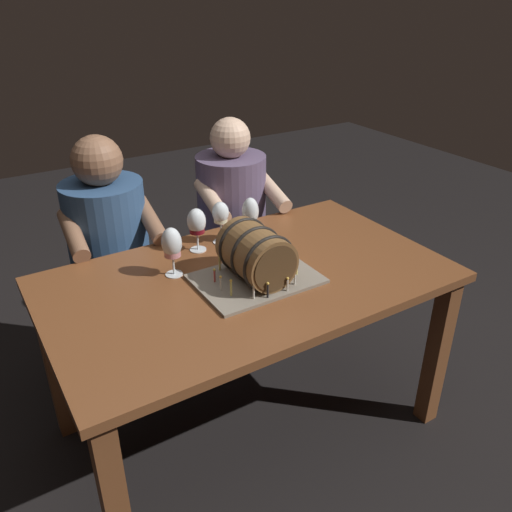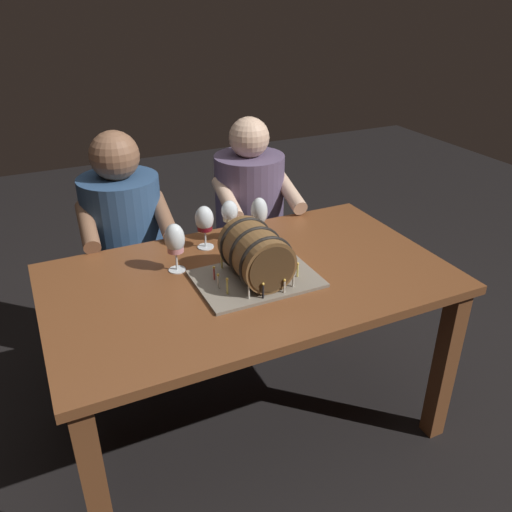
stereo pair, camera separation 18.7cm
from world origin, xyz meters
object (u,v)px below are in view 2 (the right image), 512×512
Objects in this scene: wine_glass_rose at (175,241)px; wine_glass_white at (230,213)px; barrel_cake at (256,257)px; wine_glass_red at (204,221)px; dining_table at (249,299)px; person_seated_right at (250,237)px; wine_glass_empty at (259,212)px; person_seated_left at (128,260)px.

wine_glass_white is at bearing 27.91° from wine_glass_rose.
barrel_cake is 2.28× the size of wine_glass_rose.
wine_glass_rose reaches higher than wine_glass_red.
wine_glass_rose reaches higher than dining_table.
person_seated_right is (0.31, 0.73, -0.30)m from barrel_cake.
wine_glass_rose is 0.40m from wine_glass_empty.
person_seated_left reaches higher than person_seated_right.
wine_glass_white is 0.12m from wine_glass_red.
barrel_cake is 0.38× the size of person_seated_left.
wine_glass_empty is at bearing -43.41° from person_seated_left.
dining_table is at bearing -76.98° from wine_glass_red.
wine_glass_white is 0.32m from wine_glass_rose.
person_seated_right is (0.38, 0.40, -0.32)m from wine_glass_red.
wine_glass_white is 0.12m from wine_glass_empty.
person_seated_left is (-0.47, 0.45, -0.33)m from wine_glass_empty.
dining_table is 1.28× the size of person_seated_left.
barrel_cake is 0.85m from person_seated_right.
person_seated_left is (-0.33, 0.73, -0.29)m from barrel_cake.
dining_table is 8.18× the size of wine_glass_red.
dining_table is at bearing -122.93° from wine_glass_empty.
wine_glass_rose is 0.17× the size of person_seated_left.
wine_glass_rose is at bearing 140.83° from barrel_cake.
barrel_cake reaches higher than wine_glass_red.
wine_glass_white and wine_glass_red have the same top height.
wine_glass_red is 0.64m from person_seated_right.
person_seated_left is 1.00× the size of person_seated_right.
wine_glass_white is at bearing -124.67° from person_seated_right.
person_seated_right is (0.27, 0.39, -0.33)m from wine_glass_white.
wine_glass_rose reaches higher than wine_glass_white.
person_seated_left is at bearing 99.09° from wine_glass_rose.
wine_glass_rose is 0.63m from person_seated_left.
wine_glass_empty is (0.11, -0.06, 0.01)m from wine_glass_white.
wine_glass_red is at bearing 102.52° from barrel_cake.
wine_glass_red is 0.92× the size of wine_glass_empty.
person_seated_right is (0.55, 0.54, -0.33)m from wine_glass_rose.
person_seated_left is (-0.09, 0.54, -0.32)m from wine_glass_rose.
dining_table is at bearing -99.22° from wine_glass_white.
dining_table is at bearing -114.76° from person_seated_right.
wine_glass_empty is (0.15, 0.28, 0.04)m from barrel_cake.
wine_glass_red is at bearing -57.93° from person_seated_left.
wine_glass_empty is 0.17× the size of person_seated_left.
person_seated_right is at bearing 46.29° from wine_glass_red.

